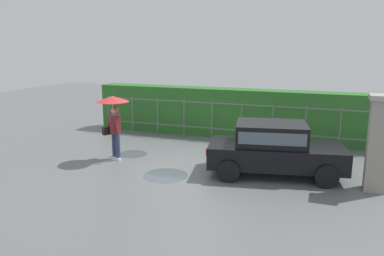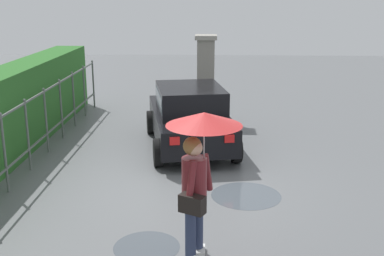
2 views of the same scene
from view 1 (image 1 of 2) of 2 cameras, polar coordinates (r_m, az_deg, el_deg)
The scene contains 8 objects.
ground_plane at distance 11.54m, azimuth 0.25°, elevation -5.70°, with size 40.00×40.00×0.00m, color slate.
car at distance 10.83m, azimuth 12.21°, elevation -2.77°, with size 3.94×2.39×1.48m.
pedestrian at distance 12.01m, azimuth -11.72°, elevation 2.21°, with size 1.01×1.01×2.05m.
gate_pillar at distance 10.37m, azimuth 26.18°, elevation -1.98°, with size 0.60×0.60×2.42m.
fence_section at distance 14.20m, azimuth 7.43°, elevation 1.10°, with size 11.48×0.05×1.50m.
hedge_row at distance 14.94m, azimuth 8.12°, elevation 2.14°, with size 12.43×0.90×1.90m, color #2D6B28.
puddle_near at distance 10.75m, azimuth -3.99°, elevation -7.11°, with size 1.27×1.27×0.00m, color #4C545B.
puddle_far at distance 12.90m, azimuth -8.90°, elevation -3.87°, with size 0.96×0.96×0.00m, color #4C545B.
Camera 1 is at (3.72, -10.32, 3.60)m, focal length 35.49 mm.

